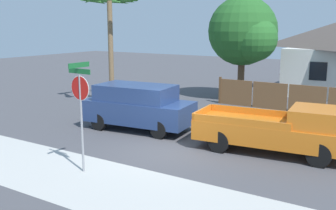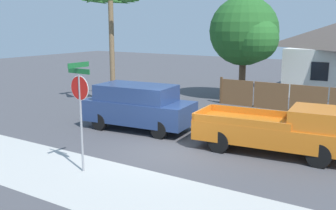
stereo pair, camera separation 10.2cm
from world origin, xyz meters
TOP-DOWN VIEW (x-y plane):
  - ground_plane at (0.00, 0.00)m, footprint 80.00×80.00m
  - sidewalk_strip at (0.00, -3.60)m, footprint 36.00×3.20m
  - wooden_fence at (3.81, 8.96)m, footprint 11.77×0.12m
  - oak_tree at (-1.27, 10.59)m, footprint 4.25×4.04m
  - palm_tree at (-7.10, 5.42)m, footprint 3.01×3.23m
  - red_suv at (-2.61, 1.81)m, footprint 4.88×2.45m
  - orange_pickup at (3.56, 1.84)m, footprint 5.56×2.50m
  - stop_sign at (-1.04, -3.15)m, footprint 0.89×0.80m

SIDE VIEW (x-z plane):
  - ground_plane at x=0.00m, z-range 0.00..0.00m
  - sidewalk_strip at x=0.00m, z-range 0.00..0.01m
  - wooden_fence at x=3.81m, z-range -0.05..1.49m
  - orange_pickup at x=3.56m, z-range -0.01..1.72m
  - red_suv at x=-2.61m, z-range 0.07..2.01m
  - stop_sign at x=-1.04m, z-range 0.61..3.99m
  - oak_tree at x=-1.27m, z-range 0.94..7.06m
  - palm_tree at x=-7.10m, z-range 2.23..8.39m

